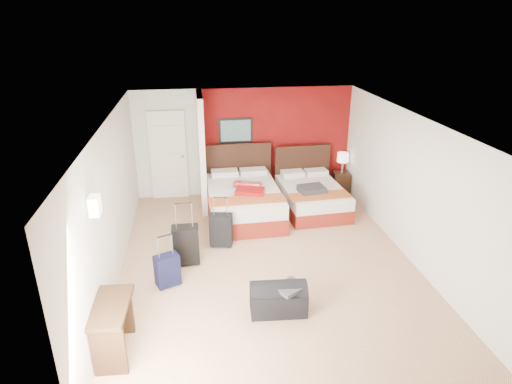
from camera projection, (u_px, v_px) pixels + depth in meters
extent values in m
plane|color=tan|center=(267.00, 262.00, 7.66)|extent=(6.50, 6.50, 0.00)
cube|color=silver|center=(244.00, 142.00, 10.16)|extent=(5.00, 0.04, 2.50)
cube|color=silver|center=(111.00, 205.00, 6.85)|extent=(0.04, 6.50, 2.50)
cube|color=black|center=(236.00, 131.00, 9.96)|extent=(0.78, 0.03, 0.58)
cube|color=white|center=(95.00, 206.00, 5.25)|extent=(0.12, 0.20, 0.24)
cube|color=maroon|center=(276.00, 141.00, 10.24)|extent=(3.50, 0.04, 2.50)
cube|color=silver|center=(202.00, 152.00, 9.44)|extent=(0.12, 1.20, 2.50)
cube|color=silver|center=(168.00, 155.00, 9.97)|extent=(0.82, 0.06, 2.05)
cube|color=silver|center=(244.00, 202.00, 9.26)|extent=(1.54, 2.16, 0.64)
cube|color=silver|center=(312.00, 198.00, 9.60)|extent=(1.37, 1.88, 0.54)
cube|color=#9D0D0F|center=(249.00, 188.00, 9.04)|extent=(0.78, 0.92, 0.10)
cube|color=#323337|center=(312.00, 189.00, 9.18)|extent=(0.58, 0.49, 0.13)
cube|color=#321B10|center=(341.00, 182.00, 10.50)|extent=(0.41, 0.41, 0.52)
cylinder|color=beige|center=(343.00, 163.00, 10.31)|extent=(0.31, 0.31, 0.48)
cube|color=black|center=(186.00, 246.00, 7.49)|extent=(0.45, 0.28, 0.67)
cube|color=black|center=(221.00, 231.00, 8.08)|extent=(0.45, 0.33, 0.60)
cube|color=black|center=(167.00, 272.00, 6.90)|extent=(0.43, 0.35, 0.51)
cube|color=black|center=(278.00, 299.00, 6.32)|extent=(0.84, 0.48, 0.41)
cube|color=#38373C|center=(290.00, 287.00, 6.20)|extent=(0.52, 0.50, 0.05)
cube|color=#311E10|center=(113.00, 329.00, 5.49)|extent=(0.49, 0.90, 0.73)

